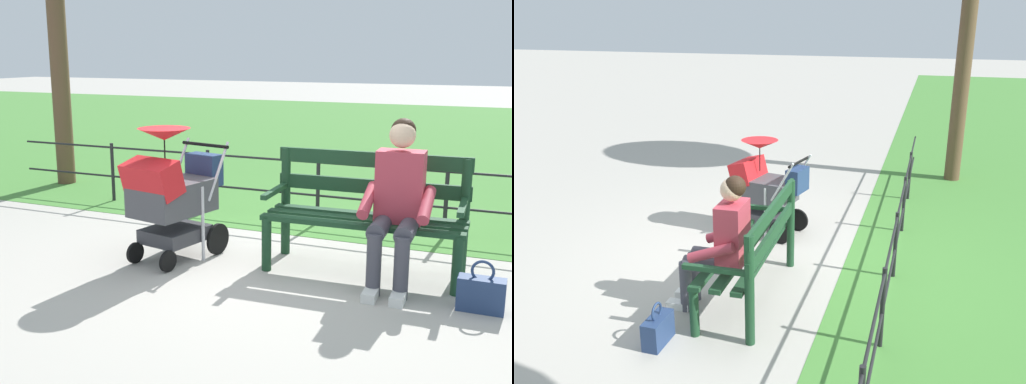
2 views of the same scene
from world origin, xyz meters
TOP-DOWN VIEW (x-y plane):
  - ground_plane at (0.00, 0.00)m, footprint 60.00×60.00m
  - park_bench at (-0.81, -0.12)m, footprint 1.62×0.66m
  - person_on_bench at (-1.10, 0.11)m, footprint 0.55×0.74m
  - stroller at (0.78, 0.29)m, footprint 0.66×0.96m
  - handbag at (-1.76, 0.41)m, footprint 0.32×0.14m
  - park_fence at (-0.28, -1.33)m, footprint 7.75×0.04m

SIDE VIEW (x-z plane):
  - ground_plane at x=0.00m, z-range 0.00..0.00m
  - handbag at x=-1.76m, z-range -0.06..0.31m
  - park_fence at x=-0.28m, z-range 0.07..0.77m
  - park_bench at x=-0.81m, z-range 0.05..1.01m
  - stroller at x=0.78m, z-range 0.02..1.17m
  - person_on_bench at x=-1.10m, z-range 0.04..1.31m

